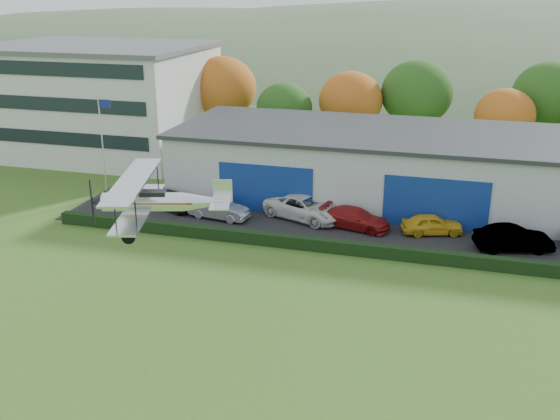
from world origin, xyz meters
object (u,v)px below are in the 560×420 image
(car_0, at_px, (171,200))
(car_5, at_px, (514,239))
(car_3, at_px, (355,218))
(biplane, at_px, (155,200))
(hangar, at_px, (440,168))
(car_2, at_px, (305,208))
(car_1, at_px, (219,209))
(flagpole, at_px, (103,138))
(car_4, at_px, (432,224))
(office_block, at_px, (99,99))

(car_0, xyz_separation_m, car_5, (23.94, -1.28, 0.06))
(car_3, relative_size, biplane, 0.65)
(hangar, relative_size, biplane, 5.46)
(car_3, xyz_separation_m, biplane, (-6.94, -15.40, 5.74))
(car_5, height_order, biplane, biplane)
(hangar, xyz_separation_m, car_2, (-8.93, -6.55, -1.78))
(car_1, bearing_deg, car_0, 85.07)
(flagpole, distance_m, car_3, 20.17)
(car_4, bearing_deg, car_0, 73.43)
(car_2, xyz_separation_m, car_5, (13.89, -1.98, -0.04))
(flagpole, xyz_separation_m, car_5, (29.85, -2.55, -3.95))
(car_3, xyz_separation_m, car_5, (10.13, -1.14, 0.08))
(car_2, distance_m, biplane, 17.47)
(hangar, height_order, car_2, hangar)
(flagpole, xyz_separation_m, biplane, (12.77, -16.81, 1.70))
(car_5, bearing_deg, hangar, 15.43)
(flagpole, xyz_separation_m, car_1, (10.08, -2.16, -4.02))
(car_2, bearing_deg, biplane, -170.52)
(car_1, height_order, car_4, car_1)
(car_2, relative_size, biplane, 0.80)
(flagpole, xyz_separation_m, car_2, (15.95, -0.57, -3.91))
(car_1, distance_m, car_4, 14.77)
(car_3, distance_m, biplane, 17.84)
(biplane, bearing_deg, car_3, 50.08)
(car_5, bearing_deg, car_3, 68.83)
(hangar, distance_m, biplane, 26.09)
(biplane, bearing_deg, hangar, 46.34)
(car_2, height_order, car_5, car_2)
(biplane, bearing_deg, car_2, 63.26)
(car_4, relative_size, biplane, 0.54)
(car_0, xyz_separation_m, car_1, (4.17, -0.89, -0.01))
(car_3, height_order, biplane, biplane)
(car_1, bearing_deg, car_3, -78.42)
(car_0, relative_size, car_3, 0.88)
(car_4, height_order, car_5, car_5)
(car_5, bearing_deg, flagpole, 70.35)
(car_1, xyz_separation_m, car_4, (14.73, 1.08, -0.03))
(car_2, height_order, car_3, car_2)
(flagpole, height_order, car_3, flagpole)
(flagpole, height_order, car_5, flagpole)
(car_4, bearing_deg, car_2, 69.59)
(car_0, distance_m, car_3, 13.80)
(car_3, bearing_deg, biplane, 168.92)
(car_0, bearing_deg, hangar, -48.37)
(flagpole, relative_size, car_3, 1.66)
(office_block, distance_m, car_4, 36.08)
(car_1, xyz_separation_m, car_2, (5.87, 1.59, 0.11))
(office_block, xyz_separation_m, car_1, (18.19, -15.16, -4.45))
(car_3, bearing_deg, car_2, 90.56)
(hangar, distance_m, car_2, 11.22)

